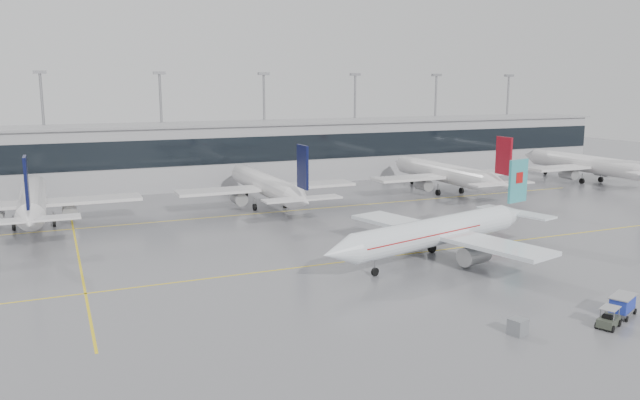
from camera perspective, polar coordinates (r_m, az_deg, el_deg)
name	(u,v)px	position (r m, az deg, el deg)	size (l,w,h in m)	color
ground	(361,260)	(72.60, 3.78, -5.47)	(320.00, 320.00, 0.00)	slate
taxi_line_main	(361,260)	(72.60, 3.78, -5.46)	(120.00, 0.25, 0.01)	yellow
taxi_line_north	(275,212)	(99.46, -4.12, -1.10)	(120.00, 0.25, 0.01)	yellow
taxi_line_cross	(78,255)	(79.60, -21.23, -4.74)	(0.25, 60.00, 0.01)	yellow
terminal	(223,154)	(128.86, -8.88, 4.15)	(180.00, 15.00, 12.00)	#99989C
terminal_glass	(233,151)	(121.45, -8.00, 4.50)	(180.00, 0.20, 5.00)	black
terminal_roof	(222,124)	(128.34, -8.96, 6.90)	(182.00, 16.00, 0.40)	gray
light_masts	(214,117)	(134.09, -9.62, 7.52)	(156.40, 1.00, 22.60)	gray
air_canada_jet	(443,231)	(73.38, 11.17, -2.79)	(34.00, 27.16, 10.58)	white
parked_jet_b	(33,201)	(97.14, -24.79, -0.10)	(29.64, 36.96, 11.72)	silver
parked_jet_c	(267,186)	(102.23, -4.83, 1.32)	(29.64, 36.96, 11.72)	silver
parked_jet_d	(447,174)	(117.97, 11.51, 2.37)	(29.64, 36.96, 11.72)	silver
parked_jet_e	(588,164)	(140.83, 23.31, 3.01)	(29.64, 36.96, 11.72)	silver
baggage_tug	(608,321)	(58.03, 24.86, -9.97)	(3.50, 2.30, 1.70)	#363C31
baggage_cart	(622,304)	(61.16, 25.92, -8.53)	(3.44, 2.78, 1.88)	gray
gse_unit	(518,327)	(53.85, 17.63, -10.98)	(1.33, 1.24, 1.33)	gray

